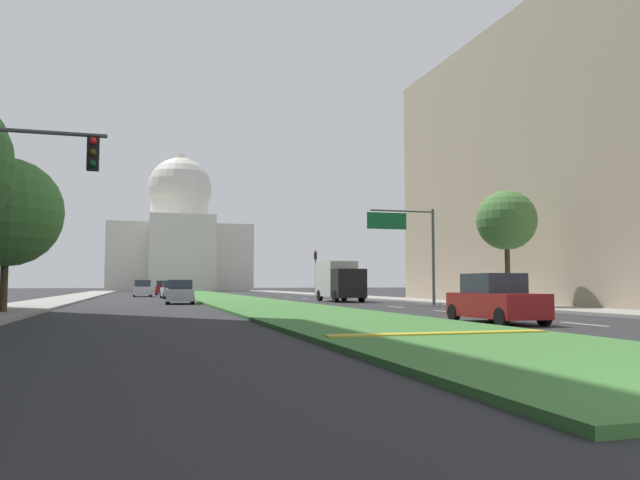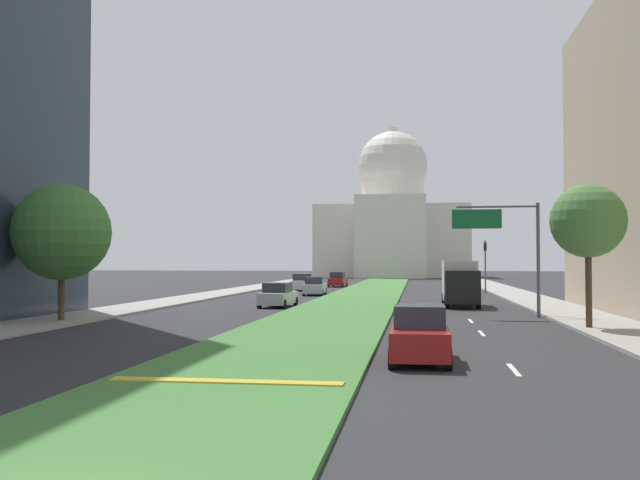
{
  "view_description": "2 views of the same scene",
  "coord_description": "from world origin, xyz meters",
  "px_view_note": "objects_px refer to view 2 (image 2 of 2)",
  "views": [
    {
      "loc": [
        -7.29,
        -4.7,
        1.42
      ],
      "look_at": [
        2.52,
        29.32,
        3.95
      ],
      "focal_mm": 34.35,
      "sensor_mm": 36.0,
      "label": 1
    },
    {
      "loc": [
        4.84,
        -7.68,
        3.22
      ],
      "look_at": [
        -1.02,
        34.1,
        4.47
      ],
      "focal_mm": 39.1,
      "sensor_mm": 36.0,
      "label": 2
    }
  ],
  "objects_px": {
    "street_tree_right_mid": "(588,221)",
    "box_truck_delivery": "(460,283)",
    "capitol_building": "(393,223)",
    "sedan_lead_stopped": "(420,335)",
    "overhead_guide_sign": "(507,236)",
    "sedan_midblock": "(278,296)",
    "street_tree_left_mid": "(62,232)",
    "sedan_distant": "(315,287)",
    "traffic_light_far_right": "(485,260)",
    "sedan_far_horizon": "(302,283)",
    "sedan_very_far": "(338,280)"
  },
  "relations": [
    {
      "from": "traffic_light_far_right",
      "to": "street_tree_right_mid",
      "type": "xyz_separation_m",
      "value": [
        1.23,
        -36.17,
        1.72
      ]
    },
    {
      "from": "capitol_building",
      "to": "box_truck_delivery",
      "type": "distance_m",
      "value": 89.54
    },
    {
      "from": "traffic_light_far_right",
      "to": "street_tree_right_mid",
      "type": "height_order",
      "value": "street_tree_right_mid"
    },
    {
      "from": "capitol_building",
      "to": "sedan_lead_stopped",
      "type": "distance_m",
      "value": 116.53
    },
    {
      "from": "capitol_building",
      "to": "box_truck_delivery",
      "type": "xyz_separation_m",
      "value": [
        7.79,
        -88.74,
        -9.02
      ]
    },
    {
      "from": "capitol_building",
      "to": "sedan_lead_stopped",
      "type": "relative_size",
      "value": 7.25
    },
    {
      "from": "sedan_distant",
      "to": "sedan_lead_stopped",
      "type": "bearing_deg",
      "value": -77.1
    },
    {
      "from": "sedan_distant",
      "to": "box_truck_delivery",
      "type": "height_order",
      "value": "box_truck_delivery"
    },
    {
      "from": "sedan_lead_stopped",
      "to": "sedan_midblock",
      "type": "height_order",
      "value": "sedan_lead_stopped"
    },
    {
      "from": "capitol_building",
      "to": "sedan_lead_stopped",
      "type": "height_order",
      "value": "capitol_building"
    },
    {
      "from": "sedan_lead_stopped",
      "to": "sedan_far_horizon",
      "type": "relative_size",
      "value": 0.9
    },
    {
      "from": "capitol_building",
      "to": "sedan_far_horizon",
      "type": "height_order",
      "value": "capitol_building"
    },
    {
      "from": "sedan_distant",
      "to": "sedan_very_far",
      "type": "distance_m",
      "value": 20.44
    },
    {
      "from": "traffic_light_far_right",
      "to": "box_truck_delivery",
      "type": "height_order",
      "value": "traffic_light_far_right"
    },
    {
      "from": "sedan_far_horizon",
      "to": "street_tree_left_mid",
      "type": "bearing_deg",
      "value": -98.62
    },
    {
      "from": "traffic_light_far_right",
      "to": "box_truck_delivery",
      "type": "xyz_separation_m",
      "value": [
        -3.63,
        -19.97,
        -1.64
      ]
    },
    {
      "from": "sedan_midblock",
      "to": "sedan_lead_stopped",
      "type": "bearing_deg",
      "value": -68.88
    },
    {
      "from": "sedan_lead_stopped",
      "to": "sedan_midblock",
      "type": "bearing_deg",
      "value": 111.12
    },
    {
      "from": "sedan_lead_stopped",
      "to": "sedan_very_far",
      "type": "relative_size",
      "value": 0.97
    },
    {
      "from": "overhead_guide_sign",
      "to": "street_tree_right_mid",
      "type": "distance_m",
      "value": 7.71
    },
    {
      "from": "overhead_guide_sign",
      "to": "sedan_midblock",
      "type": "height_order",
      "value": "overhead_guide_sign"
    },
    {
      "from": "sedan_far_horizon",
      "to": "traffic_light_far_right",
      "type": "bearing_deg",
      "value": -11.33
    },
    {
      "from": "sedan_very_far",
      "to": "box_truck_delivery",
      "type": "distance_m",
      "value": 37.08
    },
    {
      "from": "street_tree_left_mid",
      "to": "sedan_distant",
      "type": "relative_size",
      "value": 1.64
    },
    {
      "from": "street_tree_right_mid",
      "to": "street_tree_left_mid",
      "type": "bearing_deg",
      "value": 179.38
    },
    {
      "from": "overhead_guide_sign",
      "to": "street_tree_left_mid",
      "type": "bearing_deg",
      "value": -163.49
    },
    {
      "from": "overhead_guide_sign",
      "to": "street_tree_right_mid",
      "type": "relative_size",
      "value": 0.96
    },
    {
      "from": "street_tree_right_mid",
      "to": "sedan_midblock",
      "type": "relative_size",
      "value": 1.53
    },
    {
      "from": "sedan_far_horizon",
      "to": "sedan_lead_stopped",
      "type": "bearing_deg",
      "value": -76.46
    },
    {
      "from": "street_tree_left_mid",
      "to": "box_truck_delivery",
      "type": "xyz_separation_m",
      "value": [
        21.19,
        15.93,
        -3.02
      ]
    },
    {
      "from": "traffic_light_far_right",
      "to": "sedan_far_horizon",
      "type": "height_order",
      "value": "traffic_light_far_right"
    },
    {
      "from": "overhead_guide_sign",
      "to": "box_truck_delivery",
      "type": "distance_m",
      "value": 9.72
    },
    {
      "from": "sedan_very_far",
      "to": "sedan_midblock",
      "type": "bearing_deg",
      "value": -89.9
    },
    {
      "from": "street_tree_left_mid",
      "to": "sedan_midblock",
      "type": "relative_size",
      "value": 1.63
    },
    {
      "from": "sedan_midblock",
      "to": "street_tree_right_mid",
      "type": "bearing_deg",
      "value": -38.71
    },
    {
      "from": "sedan_distant",
      "to": "box_truck_delivery",
      "type": "bearing_deg",
      "value": -49.22
    },
    {
      "from": "street_tree_left_mid",
      "to": "box_truck_delivery",
      "type": "bearing_deg",
      "value": 36.93
    },
    {
      "from": "overhead_guide_sign",
      "to": "sedan_distant",
      "type": "bearing_deg",
      "value": 121.81
    },
    {
      "from": "sedan_lead_stopped",
      "to": "traffic_light_far_right",
      "type": "bearing_deg",
      "value": 82.14
    },
    {
      "from": "sedan_midblock",
      "to": "sedan_distant",
      "type": "xyz_separation_m",
      "value": [
        0.11,
        16.67,
        0.01
      ]
    },
    {
      "from": "sedan_lead_stopped",
      "to": "sedan_midblock",
      "type": "distance_m",
      "value": 26.81
    },
    {
      "from": "traffic_light_far_right",
      "to": "sedan_very_far",
      "type": "distance_m",
      "value": 22.17
    },
    {
      "from": "street_tree_left_mid",
      "to": "street_tree_right_mid",
      "type": "bearing_deg",
      "value": -0.62
    },
    {
      "from": "capitol_building",
      "to": "sedan_distant",
      "type": "relative_size",
      "value": 6.79
    },
    {
      "from": "capitol_building",
      "to": "overhead_guide_sign",
      "type": "bearing_deg",
      "value": -84.22
    },
    {
      "from": "sedan_distant",
      "to": "sedan_very_far",
      "type": "bearing_deg",
      "value": 90.49
    },
    {
      "from": "street_tree_right_mid",
      "to": "sedan_far_horizon",
      "type": "relative_size",
      "value": 1.48
    },
    {
      "from": "street_tree_right_mid",
      "to": "box_truck_delivery",
      "type": "bearing_deg",
      "value": 106.7
    },
    {
      "from": "overhead_guide_sign",
      "to": "sedan_midblock",
      "type": "bearing_deg",
      "value": 155.22
    },
    {
      "from": "sedan_lead_stopped",
      "to": "box_truck_delivery",
      "type": "relative_size",
      "value": 0.64
    }
  ]
}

